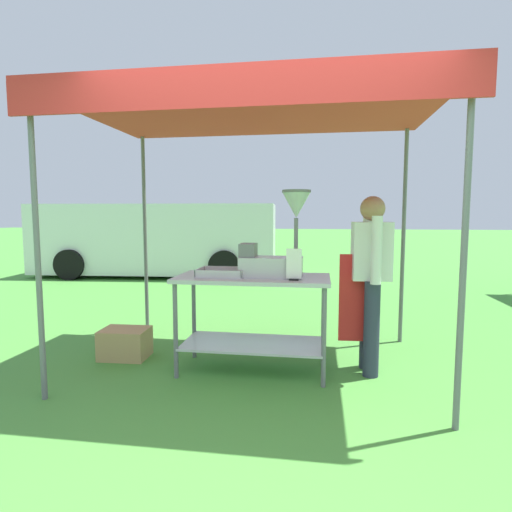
% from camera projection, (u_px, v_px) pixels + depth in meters
% --- Properties ---
extents(ground_plane, '(70.00, 70.00, 0.00)m').
position_uv_depth(ground_plane, '(299.00, 286.00, 8.44)').
color(ground_plane, '#478E38').
extents(stall_canopy, '(3.25, 2.17, 2.43)m').
position_uv_depth(stall_canopy, '(254.00, 115.00, 3.71)').
color(stall_canopy, slate).
rests_on(stall_canopy, ground).
extents(donut_cart, '(1.39, 0.64, 0.89)m').
position_uv_depth(donut_cart, '(253.00, 302.00, 3.78)').
color(donut_cart, '#B7B7BC').
rests_on(donut_cart, ground).
extents(donut_tray, '(0.43, 0.32, 0.07)m').
position_uv_depth(donut_tray, '(223.00, 274.00, 3.76)').
color(donut_tray, '#B7B7BC').
rests_on(donut_tray, donut_cart).
extents(donut_fryer, '(0.63, 0.28, 0.77)m').
position_uv_depth(donut_fryer, '(277.00, 246.00, 3.70)').
color(donut_fryer, '#B7B7BC').
rests_on(donut_fryer, donut_cart).
extents(menu_sign, '(0.13, 0.05, 0.27)m').
position_uv_depth(menu_sign, '(294.00, 267.00, 3.52)').
color(menu_sign, black).
rests_on(menu_sign, donut_cart).
extents(vendor, '(0.46, 0.53, 1.61)m').
position_uv_depth(vendor, '(370.00, 275.00, 3.74)').
color(vendor, '#2D3347').
rests_on(vendor, ground).
extents(supply_crate, '(0.48, 0.36, 0.30)m').
position_uv_depth(supply_crate, '(125.00, 343.00, 4.19)').
color(supply_crate, tan).
rests_on(supply_crate, ground).
extents(van_white, '(5.75, 2.43, 1.69)m').
position_uv_depth(van_white, '(158.00, 238.00, 10.01)').
color(van_white, white).
rests_on(van_white, ground).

